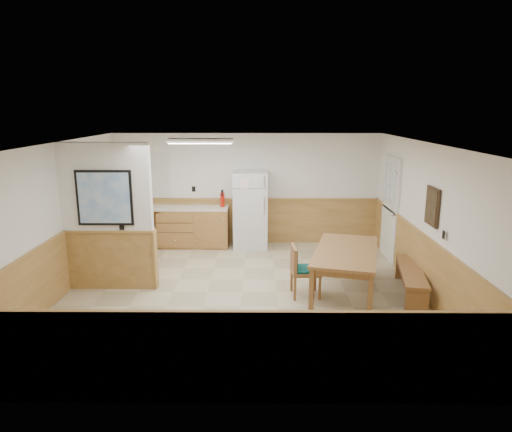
{
  "coord_description": "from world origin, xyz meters",
  "views": [
    {
      "loc": [
        0.29,
        -7.21,
        3.02
      ],
      "look_at": [
        0.23,
        0.4,
        1.23
      ],
      "focal_mm": 32.0,
      "sensor_mm": 36.0,
      "label": 1
    }
  ],
  "objects_px": {
    "dining_bench": "(411,275)",
    "dining_chair": "(300,267)",
    "refrigerator": "(251,210)",
    "soap_bottle": "(149,202)",
    "fire_extinguisher": "(222,199)",
    "dining_table": "(346,255)"
  },
  "relations": [
    {
      "from": "dining_bench",
      "to": "dining_chair",
      "type": "bearing_deg",
      "value": -167.97
    },
    {
      "from": "refrigerator",
      "to": "soap_bottle",
      "type": "xyz_separation_m",
      "value": [
        -2.25,
        0.0,
        0.17
      ]
    },
    {
      "from": "dining_bench",
      "to": "fire_extinguisher",
      "type": "bearing_deg",
      "value": 151.3
    },
    {
      "from": "refrigerator",
      "to": "dining_table",
      "type": "relative_size",
      "value": 0.79
    },
    {
      "from": "dining_bench",
      "to": "fire_extinguisher",
      "type": "relative_size",
      "value": 4.36
    },
    {
      "from": "refrigerator",
      "to": "fire_extinguisher",
      "type": "relative_size",
      "value": 4.41
    },
    {
      "from": "dining_table",
      "to": "dining_chair",
      "type": "height_order",
      "value": "dining_chair"
    },
    {
      "from": "fire_extinguisher",
      "to": "refrigerator",
      "type": "bearing_deg",
      "value": -11.53
    },
    {
      "from": "refrigerator",
      "to": "soap_bottle",
      "type": "relative_size",
      "value": 6.98
    },
    {
      "from": "fire_extinguisher",
      "to": "soap_bottle",
      "type": "bearing_deg",
      "value": 175.57
    },
    {
      "from": "refrigerator",
      "to": "fire_extinguisher",
      "type": "distance_m",
      "value": 0.67
    },
    {
      "from": "dining_table",
      "to": "dining_bench",
      "type": "bearing_deg",
      "value": 9.61
    },
    {
      "from": "dining_bench",
      "to": "fire_extinguisher",
      "type": "distance_m",
      "value": 4.4
    },
    {
      "from": "dining_table",
      "to": "dining_chair",
      "type": "relative_size",
      "value": 2.52
    },
    {
      "from": "dining_bench",
      "to": "fire_extinguisher",
      "type": "height_order",
      "value": "fire_extinguisher"
    },
    {
      "from": "dining_chair",
      "to": "fire_extinguisher",
      "type": "xyz_separation_m",
      "value": [
        -1.49,
        2.81,
        0.57
      ]
    },
    {
      "from": "dining_table",
      "to": "soap_bottle",
      "type": "distance_m",
      "value": 4.7
    },
    {
      "from": "dining_bench",
      "to": "dining_table",
      "type": "bearing_deg",
      "value": -173.88
    },
    {
      "from": "soap_bottle",
      "to": "dining_table",
      "type": "bearing_deg",
      "value": -34.22
    },
    {
      "from": "refrigerator",
      "to": "dining_bench",
      "type": "bearing_deg",
      "value": -44.37
    },
    {
      "from": "refrigerator",
      "to": "dining_chair",
      "type": "bearing_deg",
      "value": -71.63
    },
    {
      "from": "refrigerator",
      "to": "dining_chair",
      "type": "distance_m",
      "value": 2.91
    }
  ]
}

